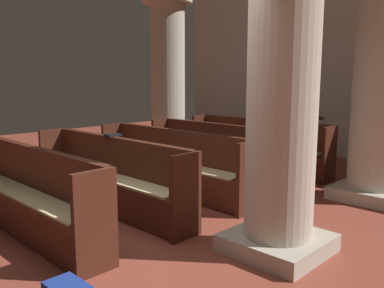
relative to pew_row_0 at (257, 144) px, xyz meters
name	(u,v)px	position (x,y,z in m)	size (l,w,h in m)	color
ground_plane	(145,240)	(1.19, -3.77, -0.50)	(19.20, 19.20, 0.00)	brown
back_wall	(372,54)	(1.19, 2.31, 1.75)	(10.00, 0.16, 4.50)	beige
pew_row_0	(257,144)	(0.00, 0.00, 0.00)	(3.03, 0.46, 0.96)	#4C2316
pew_row_1	(219,151)	(0.00, -1.13, 0.00)	(3.03, 0.46, 0.96)	#4C2316
pew_row_2	(171,161)	(0.00, -2.27, 0.00)	(3.03, 0.47, 0.96)	#4C2316
pew_row_3	(109,173)	(0.00, -3.40, 0.00)	(3.03, 0.46, 0.96)	#4C2316
pew_row_4	(25,189)	(0.00, -4.53, 0.00)	(3.03, 0.46, 0.96)	#4C2316
pillar_aisle_side	(382,67)	(2.38, -0.43, 1.41)	(1.10, 1.10, 3.67)	#B6AD9A
pillar_far_side	(168,71)	(-2.33, -0.18, 1.41)	(1.10, 1.10, 3.67)	#B6AD9A
pillar_aisle_rear	(283,62)	(2.38, -3.01, 1.41)	(1.00, 1.00, 3.67)	#B6AD9A
lectern	(308,144)	(0.56, 0.95, -0.05)	(0.48, 0.45, 1.08)	#492215
hymn_book	(113,135)	(-0.15, -3.22, 0.47)	(0.14, 0.21, 0.03)	black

